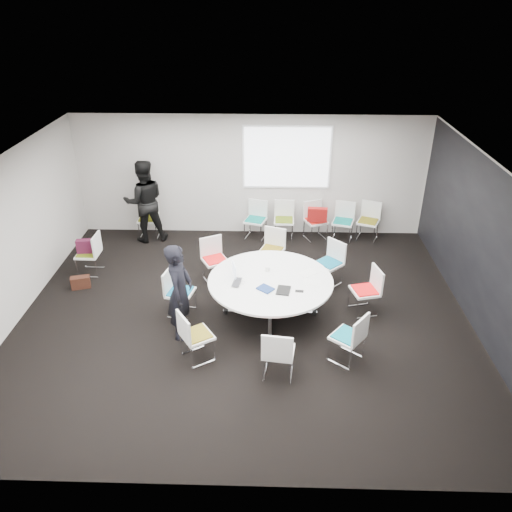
{
  "coord_description": "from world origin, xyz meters",
  "views": [
    {
      "loc": [
        0.43,
        -7.4,
        5.24
      ],
      "look_at": [
        0.2,
        0.4,
        1.0
      ],
      "focal_mm": 35.0,
      "sensor_mm": 36.0,
      "label": 1
    }
  ],
  "objects_px": {
    "person_main": "(180,292)",
    "maroon_bag": "(87,246)",
    "chair_ring_a": "(364,299)",
    "chair_ring_c": "(272,258)",
    "conference_table": "(270,289)",
    "person_back": "(144,201)",
    "chair_ring_d": "(215,267)",
    "laptop": "(239,283)",
    "chair_ring_g": "(278,361)",
    "chair_person_back": "(149,225)",
    "chair_back_c": "(315,228)",
    "chair_ring_e": "(180,300)",
    "chair_spare_left": "(90,261)",
    "chair_back_b": "(284,227)",
    "chair_ring_h": "(347,346)",
    "chair_ring_b": "(329,271)",
    "chair_back_d": "(342,229)",
    "chair_back_a": "(255,227)",
    "chair_back_e": "(367,228)",
    "brown_bag": "(81,282)",
    "chair_ring_f": "(197,344)",
    "cup": "(267,269)"
  },
  "relations": [
    {
      "from": "chair_ring_a",
      "to": "chair_ring_g",
      "type": "bearing_deg",
      "value": 123.79
    },
    {
      "from": "chair_back_b",
      "to": "chair_person_back",
      "type": "distance_m",
      "value": 3.17
    },
    {
      "from": "chair_ring_f",
      "to": "chair_back_d",
      "type": "relative_size",
      "value": 1.0
    },
    {
      "from": "chair_ring_h",
      "to": "chair_person_back",
      "type": "xyz_separation_m",
      "value": [
        -4.07,
        4.33,
        0.0
      ]
    },
    {
      "from": "chair_back_b",
      "to": "laptop",
      "type": "xyz_separation_m",
      "value": [
        -0.84,
        -3.27,
        0.47
      ]
    },
    {
      "from": "chair_ring_a",
      "to": "chair_back_e",
      "type": "height_order",
      "value": "same"
    },
    {
      "from": "chair_person_back",
      "to": "chair_back_c",
      "type": "bearing_deg",
      "value": 178.79
    },
    {
      "from": "chair_ring_b",
      "to": "chair_person_back",
      "type": "relative_size",
      "value": 1.0
    },
    {
      "from": "chair_back_b",
      "to": "cup",
      "type": "xyz_separation_m",
      "value": [
        -0.37,
        -2.82,
        0.5
      ]
    },
    {
      "from": "chair_ring_g",
      "to": "chair_ring_e",
      "type": "bearing_deg",
      "value": 145.28
    },
    {
      "from": "chair_ring_c",
      "to": "laptop",
      "type": "bearing_deg",
      "value": 92.23
    },
    {
      "from": "brown_bag",
      "to": "chair_ring_f",
      "type": "bearing_deg",
      "value": -38.45
    },
    {
      "from": "chair_back_b",
      "to": "chair_back_e",
      "type": "distance_m",
      "value": 1.94
    },
    {
      "from": "conference_table",
      "to": "chair_ring_d",
      "type": "distance_m",
      "value": 1.64
    },
    {
      "from": "conference_table",
      "to": "chair_back_c",
      "type": "xyz_separation_m",
      "value": [
        1.04,
        3.12,
        -0.26
      ]
    },
    {
      "from": "chair_person_back",
      "to": "laptop",
      "type": "distance_m",
      "value": 4.04
    },
    {
      "from": "chair_spare_left",
      "to": "cup",
      "type": "height_order",
      "value": "chair_spare_left"
    },
    {
      "from": "chair_ring_d",
      "to": "chair_ring_g",
      "type": "distance_m",
      "value": 3.05
    },
    {
      "from": "chair_person_back",
      "to": "cup",
      "type": "xyz_separation_m",
      "value": [
        2.8,
        -2.82,
        0.5
      ]
    },
    {
      "from": "chair_ring_e",
      "to": "chair_spare_left",
      "type": "xyz_separation_m",
      "value": [
        -2.08,
        1.39,
        0.0
      ]
    },
    {
      "from": "conference_table",
      "to": "person_back",
      "type": "relative_size",
      "value": 1.15
    },
    {
      "from": "cup",
      "to": "person_main",
      "type": "bearing_deg",
      "value": -147.17
    },
    {
      "from": "chair_ring_c",
      "to": "brown_bag",
      "type": "bearing_deg",
      "value": 32.33
    },
    {
      "from": "chair_ring_a",
      "to": "maroon_bag",
      "type": "distance_m",
      "value": 5.56
    },
    {
      "from": "chair_ring_d",
      "to": "chair_back_c",
      "type": "distance_m",
      "value": 2.89
    },
    {
      "from": "chair_spare_left",
      "to": "cup",
      "type": "distance_m",
      "value": 3.82
    },
    {
      "from": "chair_ring_d",
      "to": "laptop",
      "type": "xyz_separation_m",
      "value": [
        0.57,
        -1.33,
        0.47
      ]
    },
    {
      "from": "chair_person_back",
      "to": "cup",
      "type": "distance_m",
      "value": 4.01
    },
    {
      "from": "chair_ring_h",
      "to": "chair_back_a",
      "type": "height_order",
      "value": "same"
    },
    {
      "from": "chair_ring_h",
      "to": "chair_ring_c",
      "type": "bearing_deg",
      "value": 61.28
    },
    {
      "from": "chair_ring_a",
      "to": "chair_ring_f",
      "type": "distance_m",
      "value": 3.16
    },
    {
      "from": "chair_spare_left",
      "to": "person_back",
      "type": "height_order",
      "value": "person_back"
    },
    {
      "from": "chair_ring_d",
      "to": "brown_bag",
      "type": "relative_size",
      "value": 2.44
    },
    {
      "from": "chair_ring_e",
      "to": "chair_back_c",
      "type": "height_order",
      "value": "same"
    },
    {
      "from": "chair_ring_a",
      "to": "cup",
      "type": "distance_m",
      "value": 1.84
    },
    {
      "from": "chair_ring_a",
      "to": "chair_ring_g",
      "type": "height_order",
      "value": "same"
    },
    {
      "from": "chair_ring_b",
      "to": "chair_back_d",
      "type": "distance_m",
      "value": 2.04
    },
    {
      "from": "person_main",
      "to": "person_back",
      "type": "bearing_deg",
      "value": 28.04
    },
    {
      "from": "person_main",
      "to": "maroon_bag",
      "type": "height_order",
      "value": "person_main"
    },
    {
      "from": "chair_person_back",
      "to": "person_back",
      "type": "height_order",
      "value": "person_back"
    },
    {
      "from": "person_back",
      "to": "brown_bag",
      "type": "bearing_deg",
      "value": 50.57
    },
    {
      "from": "maroon_bag",
      "to": "brown_bag",
      "type": "xyz_separation_m",
      "value": [
        -0.02,
        -0.58,
        -0.5
      ]
    },
    {
      "from": "maroon_bag",
      "to": "chair_spare_left",
      "type": "bearing_deg",
      "value": -1.25
    },
    {
      "from": "chair_ring_a",
      "to": "chair_back_b",
      "type": "height_order",
      "value": "same"
    },
    {
      "from": "chair_ring_c",
      "to": "chair_back_e",
      "type": "xyz_separation_m",
      "value": [
        2.23,
        1.49,
        0.0
      ]
    },
    {
      "from": "chair_person_back",
      "to": "cup",
      "type": "relative_size",
      "value": 9.78
    },
    {
      "from": "chair_back_e",
      "to": "brown_bag",
      "type": "relative_size",
      "value": 2.44
    },
    {
      "from": "chair_ring_a",
      "to": "chair_ring_c",
      "type": "distance_m",
      "value": 2.25
    },
    {
      "from": "conference_table",
      "to": "laptop",
      "type": "height_order",
      "value": "laptop"
    },
    {
      "from": "conference_table",
      "to": "chair_back_b",
      "type": "height_order",
      "value": "chair_back_b"
    }
  ]
}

